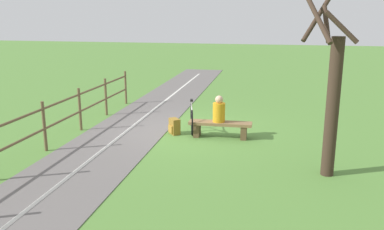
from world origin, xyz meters
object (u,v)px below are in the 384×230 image
(bench, at_px, (220,127))
(bicycle, at_px, (192,118))
(person_seated, at_px, (219,111))
(tree_far_right, at_px, (331,94))
(backpack, at_px, (174,126))

(bench, bearing_deg, bicycle, -32.01)
(person_seated, bearing_deg, tree_far_right, 138.47)
(bench, xyz_separation_m, bicycle, (0.95, -0.53, 0.07))
(tree_far_right, bearing_deg, person_seated, -38.78)
(bench, distance_m, person_seated, 0.46)
(bicycle, bearing_deg, tree_far_right, 38.40)
(bench, distance_m, bicycle, 1.09)
(person_seated, distance_m, tree_far_right, 3.58)
(bicycle, xyz_separation_m, backpack, (0.40, 0.51, -0.16))
(backpack, relative_size, tree_far_right, 0.11)
(bench, bearing_deg, tree_far_right, 137.99)
(person_seated, height_order, tree_far_right, tree_far_right)
(bench, xyz_separation_m, tree_far_right, (-2.64, 2.16, 1.45))
(person_seated, bearing_deg, backpack, -3.96)
(person_seated, distance_m, backpack, 1.42)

